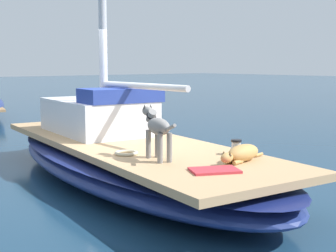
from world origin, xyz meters
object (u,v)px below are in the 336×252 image
dog_tan (242,154)px  deck_winch (236,148)px  sailboat_main (129,161)px  dog_grey (157,128)px  coiled_rope (126,153)px  deck_towel (215,170)px

dog_tan → deck_winch: bearing=50.0°
sailboat_main → dog_grey: size_ratio=8.08×
dog_grey → deck_winch: (1.05, -0.44, -0.32)m
dog_grey → coiled_rope: size_ratio=2.86×
coiled_rope → deck_towel: size_ratio=0.58×
coiled_rope → deck_towel: coiled_rope is taller
dog_tan → deck_towel: (-0.67, -0.17, -0.09)m
sailboat_main → coiled_rope: size_ratio=23.14×
sailboat_main → coiled_rope: 1.19m
dog_grey → deck_towel: (0.07, -0.98, -0.41)m
sailboat_main → dog_tan: (0.17, -2.27, 0.43)m
dog_grey → coiled_rope: 0.68m
dog_grey → deck_towel: size_ratio=1.66×
deck_winch → sailboat_main: bearing=104.2°
dog_grey → dog_tan: dog_grey is taller
dog_grey → dog_tan: (0.74, -0.81, -0.32)m
deck_towel → dog_grey: bearing=94.1°
sailboat_main → deck_winch: bearing=-75.8°
dog_tan → deck_towel: 0.70m
dog_grey → deck_winch: dog_grey is taller
dog_tan → deck_towel: dog_tan is taller
deck_winch → deck_towel: deck_winch is taller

